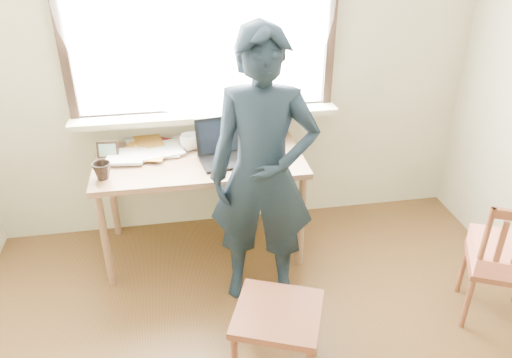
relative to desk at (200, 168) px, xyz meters
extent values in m
cube|color=beige|center=(0.28, 0.37, 0.64)|extent=(3.50, 0.02, 2.60)
cube|color=white|center=(0.08, 0.36, 0.94)|extent=(1.70, 0.01, 1.30)
cube|color=black|center=(0.08, 0.34, 0.26)|extent=(1.82, 0.06, 0.06)
cube|color=black|center=(-0.80, 0.34, 0.94)|extent=(0.06, 0.06, 1.30)
cube|color=black|center=(0.96, 0.34, 0.94)|extent=(0.06, 0.06, 1.30)
cube|color=beige|center=(0.08, 0.27, 0.27)|extent=(1.85, 0.20, 0.04)
cube|color=#866043|center=(0.00, 0.00, 0.06)|extent=(1.38, 0.69, 0.04)
cylinder|color=#866043|center=(-0.64, -0.30, -0.31)|extent=(0.05, 0.05, 0.70)
cylinder|color=#866043|center=(-0.64, 0.30, -0.31)|extent=(0.05, 0.05, 0.70)
cylinder|color=#866043|center=(0.64, -0.30, -0.31)|extent=(0.05, 0.05, 0.70)
cylinder|color=#866043|center=(0.64, 0.30, -0.31)|extent=(0.05, 0.05, 0.70)
cube|color=black|center=(0.19, -0.08, 0.09)|extent=(0.41, 0.32, 0.02)
cube|color=black|center=(0.17, 0.05, 0.21)|extent=(0.38, 0.14, 0.25)
cube|color=black|center=(0.17, 0.05, 0.21)|extent=(0.33, 0.11, 0.20)
cube|color=black|center=(0.19, -0.09, 0.09)|extent=(0.35, 0.20, 0.00)
imported|color=white|center=(-0.05, 0.15, 0.13)|extent=(0.19, 0.19, 0.11)
imported|color=black|center=(-0.61, -0.18, 0.13)|extent=(0.16, 0.16, 0.11)
ellipsoid|color=black|center=(0.49, -0.10, 0.10)|extent=(0.10, 0.07, 0.04)
cube|color=maroon|center=(-0.28, 0.21, 0.08)|extent=(0.35, 0.34, 0.01)
cube|color=white|center=(-0.06, 0.28, 0.08)|extent=(0.33, 0.33, 0.01)
cube|color=white|center=(-0.36, 0.16, 0.09)|extent=(0.21, 0.24, 0.02)
cube|color=white|center=(0.01, 0.23, 0.10)|extent=(0.25, 0.29, 0.02)
cube|color=white|center=(-0.33, 0.11, 0.10)|extent=(0.31, 0.32, 0.01)
cube|color=#374CB4|center=(-0.53, 0.27, 0.11)|extent=(0.36, 0.35, 0.02)
cube|color=white|center=(-0.51, 0.20, 0.11)|extent=(0.24, 0.24, 0.02)
imported|color=white|center=(-0.47, 0.24, 0.09)|extent=(0.27, 0.31, 0.02)
imported|color=white|center=(0.40, 0.26, 0.09)|extent=(0.22, 0.27, 0.02)
cube|color=black|center=(-0.59, 0.10, 0.13)|extent=(0.14, 0.03, 0.11)
cube|color=#538139|center=(-0.59, 0.10, 0.13)|extent=(0.11, 0.01, 0.08)
cube|color=brown|center=(0.29, -1.17, -0.24)|extent=(0.55, 0.54, 0.04)
cylinder|color=brown|center=(0.18, -0.94, -0.46)|extent=(0.04, 0.04, 0.40)
cylinder|color=brown|center=(0.53, -1.08, -0.46)|extent=(0.04, 0.04, 0.40)
cube|color=brown|center=(1.67, -0.97, -0.28)|extent=(0.51, 0.51, 0.04)
cylinder|color=brown|center=(1.59, -0.76, -0.48)|extent=(0.03, 0.03, 0.37)
cylinder|color=brown|center=(1.45, -1.05, -0.48)|extent=(0.03, 0.03, 0.37)
cylinder|color=brown|center=(1.45, -1.05, -0.04)|extent=(0.03, 0.03, 0.45)
cube|color=brown|center=(1.52, -1.09, -0.06)|extent=(0.04, 0.03, 0.36)
cube|color=red|center=(1.67, -0.97, -0.20)|extent=(0.50, 0.50, 0.12)
imported|color=black|center=(0.33, -0.52, 0.20)|extent=(0.70, 0.54, 1.72)
camera|label=1|loc=(-0.14, -2.99, 1.57)|focal=35.00mm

